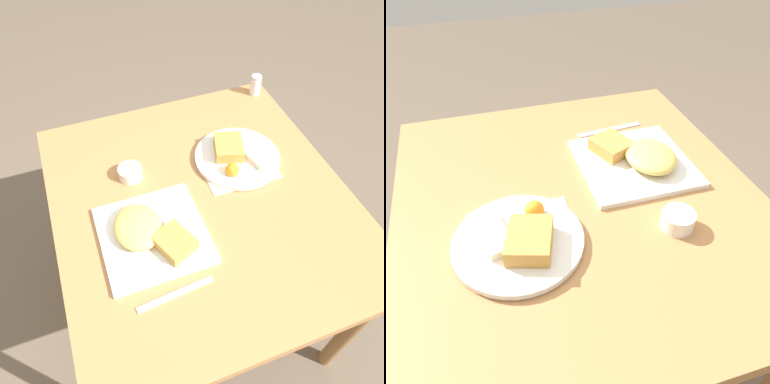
# 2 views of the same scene
# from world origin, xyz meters

# --- Properties ---
(ground_plane) EXTENTS (8.00, 8.00, 0.00)m
(ground_plane) POSITION_xyz_m (0.00, 0.00, 0.00)
(ground_plane) COLOR brown
(dining_table) EXTENTS (0.96, 0.87, 0.70)m
(dining_table) POSITION_xyz_m (0.00, 0.00, 0.62)
(dining_table) COLOR #B27A47
(dining_table) RESTS_ON ground_plane
(menu_card) EXTENTS (0.16, 0.23, 0.00)m
(menu_card) POSITION_xyz_m (-0.07, 0.15, 0.71)
(menu_card) COLOR silver
(menu_card) RESTS_ON dining_table
(plate_square_near) EXTENTS (0.29, 0.29, 0.06)m
(plate_square_near) POSITION_xyz_m (0.08, -0.18, 0.73)
(plate_square_near) COLOR white
(plate_square_near) RESTS_ON dining_table
(plate_oval_far) EXTENTS (0.28, 0.28, 0.05)m
(plate_oval_far) POSITION_xyz_m (-0.11, 0.16, 0.72)
(plate_oval_far) COLOR white
(plate_oval_far) RESTS_ON menu_card
(sauce_ramekin) EXTENTS (0.07, 0.07, 0.04)m
(sauce_ramekin) POSITION_xyz_m (-0.16, -0.18, 0.73)
(sauce_ramekin) COLOR white
(sauce_ramekin) RESTS_ON dining_table
(salt_shaker) EXTENTS (0.04, 0.04, 0.08)m
(salt_shaker) POSITION_xyz_m (-0.42, 0.38, 0.74)
(salt_shaker) COLOR white
(salt_shaker) RESTS_ON dining_table
(butter_knife) EXTENTS (0.03, 0.20, 0.00)m
(butter_knife) POSITION_xyz_m (0.26, -0.17, 0.71)
(butter_knife) COLOR silver
(butter_knife) RESTS_ON dining_table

